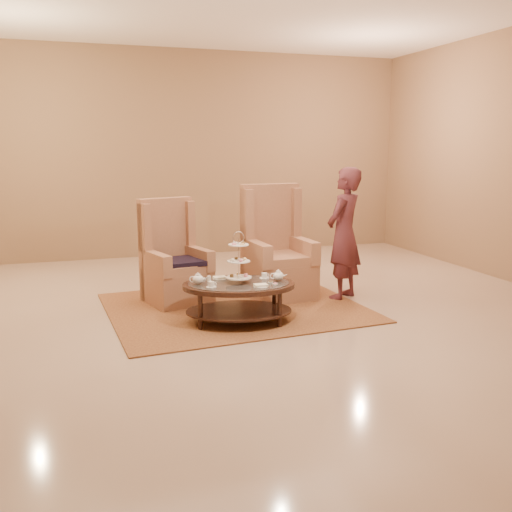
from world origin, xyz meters
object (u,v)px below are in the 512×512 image
object	(u,v)px
armchair_left	(174,268)
person	(344,234)
armchair_right	(276,259)
tea_table	(239,290)

from	to	relation	value
armchair_left	person	world-z (taller)	person
armchair_left	armchair_right	world-z (taller)	armchair_right
tea_table	armchair_right	bearing A→B (deg)	63.77
armchair_right	person	bearing A→B (deg)	-29.52
armchair_right	person	xyz separation A→B (m)	(0.76, -0.37, 0.35)
armchair_right	person	world-z (taller)	person
tea_table	person	size ratio (longest dim) A/B	0.82
tea_table	person	bearing A→B (deg)	33.69
tea_table	armchair_right	xyz separation A→B (m)	(0.77, 0.97, 0.11)
armchair_right	person	size ratio (longest dim) A/B	0.86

